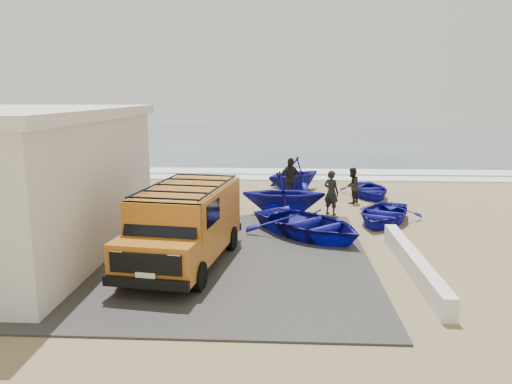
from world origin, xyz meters
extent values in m
plane|color=#907853|center=(0.00, 0.00, 0.00)|extent=(160.00, 160.00, 0.00)
cube|color=#373532|center=(-2.00, -2.00, 0.03)|extent=(12.00, 10.00, 0.05)
cube|color=#385166|center=(0.00, 56.00, 0.00)|extent=(180.00, 88.00, 0.01)
cube|color=white|center=(0.00, 12.00, 0.03)|extent=(180.00, 1.60, 0.06)
cube|color=white|center=(0.00, 14.50, 0.02)|extent=(180.00, 2.20, 0.04)
cube|color=black|center=(-3.55, -0.50, 2.60)|extent=(0.08, 0.70, 0.90)
cube|color=silver|center=(5.00, -3.00, 0.28)|extent=(0.35, 6.00, 0.55)
cube|color=#B4671B|center=(-1.14, -2.28, 1.24)|extent=(2.57, 4.37, 1.75)
cube|color=#B4671B|center=(-1.49, -4.80, 0.85)|extent=(2.13, 1.22, 0.95)
cube|color=black|center=(-1.42, -4.31, 1.70)|extent=(1.88, 0.61, 0.76)
cube|color=black|center=(-1.56, -5.29, 0.95)|extent=(1.71, 0.32, 0.48)
cube|color=black|center=(-1.57, -5.33, 0.50)|extent=(2.05, 0.43, 0.23)
cube|color=black|center=(-1.15, -2.34, 2.20)|extent=(2.43, 4.04, 0.06)
cylinder|color=black|center=(-2.37, -4.25, 0.37)|extent=(0.33, 0.77, 0.74)
cylinder|color=black|center=(-1.91, -1.00, 0.37)|extent=(0.33, 0.77, 0.74)
cylinder|color=black|center=(-0.50, -4.51, 0.37)|extent=(0.33, 0.77, 0.74)
cylinder|color=black|center=(-0.04, -1.26, 0.37)|extent=(0.33, 0.77, 0.74)
imported|color=#12128F|center=(2.36, 0.32, 0.45)|extent=(5.20, 5.28, 0.90)
imported|color=#12128F|center=(5.23, 2.29, 0.36)|extent=(3.69, 4.17, 0.72)
imported|color=#12128F|center=(1.55, 3.47, 0.85)|extent=(3.29, 2.86, 1.71)
imported|color=#12128F|center=(5.53, 7.10, 0.34)|extent=(2.60, 3.44, 0.67)
imported|color=#12128F|center=(2.05, 8.35, 0.84)|extent=(4.21, 4.17, 1.68)
imported|color=black|center=(3.42, 3.54, 0.88)|extent=(0.77, 0.73, 1.77)
imported|color=black|center=(4.52, 5.67, 0.78)|extent=(0.90, 0.96, 1.57)
imported|color=black|center=(1.84, 6.35, 0.95)|extent=(1.19, 0.97, 1.90)
camera|label=1|loc=(1.49, -15.82, 4.70)|focal=35.00mm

